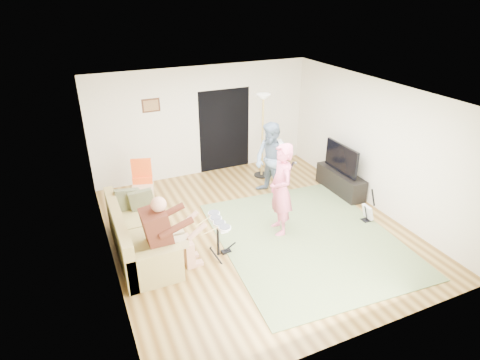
# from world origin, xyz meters

# --- Properties ---
(floor) EXTENTS (6.00, 6.00, 0.00)m
(floor) POSITION_xyz_m (0.00, 0.00, 0.00)
(floor) COLOR brown
(floor) RESTS_ON ground
(walls) EXTENTS (5.50, 6.00, 2.70)m
(walls) POSITION_xyz_m (0.00, 0.00, 1.35)
(walls) COLOR beige
(walls) RESTS_ON floor
(ceiling) EXTENTS (6.00, 6.00, 0.00)m
(ceiling) POSITION_xyz_m (0.00, 0.00, 2.70)
(ceiling) COLOR white
(ceiling) RESTS_ON walls
(window_blinds) EXTENTS (0.00, 2.05, 2.05)m
(window_blinds) POSITION_xyz_m (-2.74, 0.20, 1.55)
(window_blinds) COLOR brown
(window_blinds) RESTS_ON walls
(doorway) EXTENTS (2.10, 0.00, 2.10)m
(doorway) POSITION_xyz_m (0.55, 2.99, 1.05)
(doorway) COLOR black
(doorway) RESTS_ON walls
(picture_frame) EXTENTS (0.42, 0.03, 0.32)m
(picture_frame) POSITION_xyz_m (-1.25, 2.99, 1.90)
(picture_frame) COLOR #3F2314
(picture_frame) RESTS_ON walls
(area_rug) EXTENTS (3.44, 4.03, 0.02)m
(area_rug) POSITION_xyz_m (0.74, -0.69, 0.01)
(area_rug) COLOR #5D7145
(area_rug) RESTS_ON floor
(sofa) EXTENTS (0.91, 2.20, 0.89)m
(sofa) POSITION_xyz_m (-2.30, 0.17, 0.30)
(sofa) COLOR tan
(sofa) RESTS_ON floor
(drummer) EXTENTS (0.90, 0.50, 1.39)m
(drummer) POSITION_xyz_m (-1.87, -0.48, 0.54)
(drummer) COLOR #572618
(drummer) RESTS_ON sofa
(drum_kit) EXTENTS (0.40, 0.72, 0.75)m
(drum_kit) POSITION_xyz_m (-1.00, -0.48, 0.33)
(drum_kit) COLOR black
(drum_kit) RESTS_ON floor
(singer) EXTENTS (0.54, 0.73, 1.82)m
(singer) POSITION_xyz_m (0.37, -0.25, 0.91)
(singer) COLOR #DC5F80
(singer) RESTS_ON floor
(microphone) EXTENTS (0.06, 0.06, 0.24)m
(microphone) POSITION_xyz_m (0.57, -0.25, 1.36)
(microphone) COLOR black
(microphone) RESTS_ON singer
(guitarist) EXTENTS (0.88, 1.00, 1.72)m
(guitarist) POSITION_xyz_m (0.92, 1.16, 0.86)
(guitarist) COLOR slate
(guitarist) RESTS_ON floor
(guitar_held) EXTENTS (0.30, 0.61, 0.26)m
(guitar_held) POSITION_xyz_m (1.12, 1.16, 1.17)
(guitar_held) COLOR silver
(guitar_held) RESTS_ON guitarist
(guitar_spare) EXTENTS (0.26, 0.24, 0.73)m
(guitar_spare) POSITION_xyz_m (2.21, -0.65, 0.21)
(guitar_spare) COLOR black
(guitar_spare) RESTS_ON floor
(torchiere_lamp) EXTENTS (0.37, 0.37, 2.09)m
(torchiere_lamp) POSITION_xyz_m (1.21, 2.18, 1.43)
(torchiere_lamp) COLOR black
(torchiere_lamp) RESTS_ON floor
(dining_chair) EXTENTS (0.55, 0.58, 1.05)m
(dining_chair) POSITION_xyz_m (-1.84, 1.84, 0.37)
(dining_chair) COLOR #CFB187
(dining_chair) RESTS_ON floor
(tv_cabinet) EXTENTS (0.40, 1.40, 0.50)m
(tv_cabinet) POSITION_xyz_m (2.50, 0.66, 0.25)
(tv_cabinet) COLOR black
(tv_cabinet) RESTS_ON floor
(television) EXTENTS (0.06, 1.09, 0.64)m
(television) POSITION_xyz_m (2.45, 0.66, 0.85)
(television) COLOR black
(television) RESTS_ON tv_cabinet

